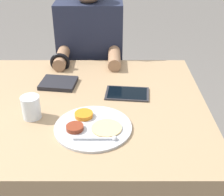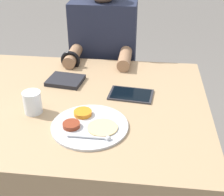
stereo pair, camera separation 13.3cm
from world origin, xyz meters
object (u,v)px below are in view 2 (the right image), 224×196
(red_notebook, at_px, (65,81))
(tablet_device, at_px, (131,94))
(thali_tray, at_px, (89,125))
(drinking_glass, at_px, (33,102))
(person_diner, at_px, (104,74))

(red_notebook, bearing_deg, tablet_device, -15.82)
(thali_tray, relative_size, tablet_device, 1.43)
(red_notebook, bearing_deg, thali_tray, -62.92)
(red_notebook, height_order, tablet_device, red_notebook)
(drinking_glass, bearing_deg, tablet_device, 25.40)
(drinking_glass, bearing_deg, person_diner, 75.18)
(thali_tray, xyz_separation_m, drinking_glass, (-0.26, 0.08, 0.04))
(tablet_device, bearing_deg, drinking_glass, -154.60)
(person_diner, distance_m, drinking_glass, 0.80)
(red_notebook, height_order, person_diner, person_diner)
(red_notebook, bearing_deg, person_diner, 74.13)
(tablet_device, height_order, drinking_glass, drinking_glass)
(person_diner, bearing_deg, tablet_device, -69.39)
(tablet_device, bearing_deg, red_notebook, 164.18)
(red_notebook, height_order, drinking_glass, drinking_glass)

